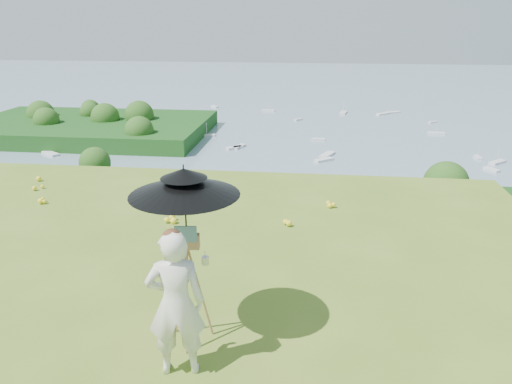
# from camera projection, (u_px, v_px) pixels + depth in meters

# --- Properties ---
(ground) EXTENTS (14.00, 14.00, 0.00)m
(ground) POSITION_uv_depth(u_px,v_px,m) (150.00, 309.00, 7.24)
(ground) COLOR #517621
(ground) RESTS_ON ground
(forest_slope) EXTENTS (140.00, 56.00, 22.00)m
(forest_slope) POSITION_uv_depth(u_px,v_px,m) (282.00, 369.00, 49.60)
(forest_slope) COLOR #113E10
(forest_slope) RESTS_ON bay_water
(shoreline_tier) EXTENTS (170.00, 28.00, 8.00)m
(shoreline_tier) POSITION_uv_depth(u_px,v_px,m) (297.00, 254.00, 89.40)
(shoreline_tier) COLOR #6C6957
(shoreline_tier) RESTS_ON bay_water
(bay_water) EXTENTS (700.00, 700.00, 0.00)m
(bay_water) POSITION_uv_depth(u_px,v_px,m) (311.00, 101.00, 243.45)
(bay_water) COLOR #6F919F
(bay_water) RESTS_ON ground
(peninsula) EXTENTS (90.00, 60.00, 12.00)m
(peninsula) POSITION_uv_depth(u_px,v_px,m) (88.00, 121.00, 170.57)
(peninsula) COLOR #113E10
(peninsula) RESTS_ON bay_water
(slope_trees) EXTENTS (110.00, 50.00, 6.00)m
(slope_trees) POSITION_uv_depth(u_px,v_px,m) (285.00, 241.00, 44.99)
(slope_trees) COLOR #184615
(slope_trees) RESTS_ON forest_slope
(harbor_town) EXTENTS (110.00, 22.00, 5.00)m
(harbor_town) POSITION_uv_depth(u_px,v_px,m) (298.00, 221.00, 87.27)
(harbor_town) COLOR silver
(harbor_town) RESTS_ON shoreline_tier
(moored_boats) EXTENTS (140.00, 140.00, 0.70)m
(moored_boats) POSITION_uv_depth(u_px,v_px,m) (271.00, 135.00, 170.68)
(moored_boats) COLOR silver
(moored_boats) RESTS_ON bay_water
(wildflowers) EXTENTS (10.00, 10.50, 0.12)m
(wildflowers) POSITION_uv_depth(u_px,v_px,m) (155.00, 296.00, 7.46)
(wildflowers) COLOR yellow
(wildflowers) RESTS_ON ground
(painter) EXTENTS (0.74, 0.57, 1.83)m
(painter) POSITION_uv_depth(u_px,v_px,m) (176.00, 304.00, 5.68)
(painter) COLOR silver
(painter) RESTS_ON ground
(field_easel) EXTENTS (0.69, 0.69, 1.64)m
(field_easel) POSITION_uv_depth(u_px,v_px,m) (189.00, 284.00, 6.28)
(field_easel) COLOR #A87946
(field_easel) RESTS_ON ground
(sun_umbrella) EXTENTS (1.47, 1.47, 1.03)m
(sun_umbrella) POSITION_uv_depth(u_px,v_px,m) (185.00, 206.00, 5.97)
(sun_umbrella) COLOR black
(sun_umbrella) RESTS_ON field_easel
(painter_cap) EXTENTS (0.29, 0.32, 0.10)m
(painter_cap) POSITION_uv_depth(u_px,v_px,m) (172.00, 235.00, 5.40)
(painter_cap) COLOR #D3747A
(painter_cap) RESTS_ON painter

